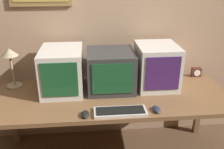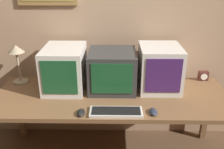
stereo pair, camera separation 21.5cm
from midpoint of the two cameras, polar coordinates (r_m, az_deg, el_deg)
The scene contains 10 objects.
wall_back at distance 2.50m, azimuth 2.57°, elevation 12.76°, with size 8.00×0.08×2.60m.
desk at distance 2.26m, azimuth 2.73°, elevation -6.18°, with size 2.11×0.79×0.71m.
monitor_left at distance 2.31m, azimuth -8.17°, elevation 1.37°, with size 0.36×0.47×0.39m.
monitor_center at distance 2.29m, azimuth 2.67°, elevation 0.91°, with size 0.42×0.43×0.36m.
monitor_right at distance 2.35m, azimuth 13.39°, elevation 1.47°, with size 0.37×0.43×0.40m.
keyboard_main at distance 1.96m, azimuth 4.11°, elevation -8.62°, with size 0.41×0.15×0.03m.
mouse_near_keyboard at distance 2.00m, azimuth 12.51°, elevation -8.39°, with size 0.06×0.11×0.03m.
mouse_far_corner at distance 1.95m, azimuth -3.97°, elevation -8.76°, with size 0.06×0.11×0.03m.
desk_clock at distance 2.71m, azimuth 22.29°, elevation -0.32°, with size 0.10×0.06×0.09m.
desk_lamp at distance 2.50m, azimuth -18.68°, elevation 4.15°, with size 0.16×0.16×0.38m.
Camera 2 is at (0.03, -1.05, 1.75)m, focal length 40.00 mm.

